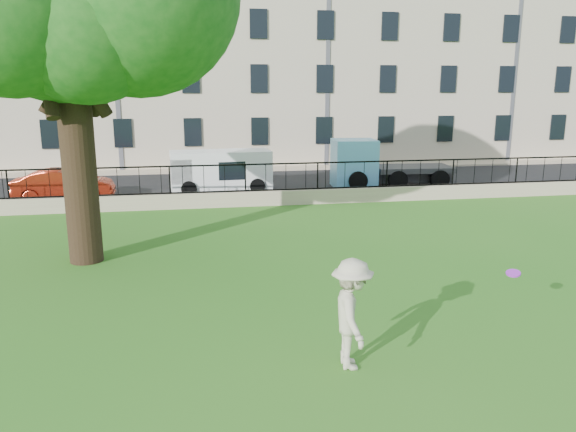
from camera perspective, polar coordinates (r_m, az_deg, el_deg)
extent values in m
plane|color=#2A721B|center=(11.65, 1.87, -11.14)|extent=(120.00, 120.00, 0.00)
cube|color=tan|center=(22.95, -4.32, 1.77)|extent=(50.00, 0.40, 0.60)
cube|color=black|center=(22.88, -4.33, 2.58)|extent=(50.00, 0.05, 0.06)
cube|color=black|center=(22.71, -4.38, 5.23)|extent=(50.00, 0.05, 0.06)
cube|color=black|center=(27.60, -5.31, 3.04)|extent=(60.00, 9.00, 0.01)
cube|color=tan|center=(32.71, -6.09, 4.69)|extent=(60.00, 1.40, 0.12)
cube|color=beige|center=(38.10, -6.97, 15.56)|extent=(56.00, 10.00, 13.00)
cylinder|color=black|center=(16.21, -20.39, 4.09)|extent=(0.90, 0.90, 4.95)
imported|color=beige|center=(9.80, 6.50, -9.85)|extent=(0.84, 1.32, 1.95)
cylinder|color=purple|center=(11.48, 21.92, -5.41)|extent=(0.30, 0.30, 0.12)
imported|color=#A52714|center=(25.68, -21.80, 2.92)|extent=(4.14, 1.59, 1.34)
cube|color=white|center=(26.08, -6.83, 4.53)|extent=(4.62, 2.03, 1.90)
cube|color=#61B3E5|center=(27.75, 10.22, 5.33)|extent=(5.59, 2.32, 2.29)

